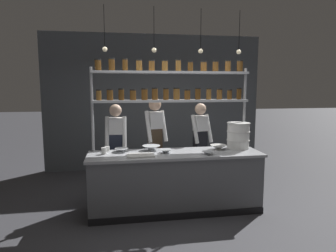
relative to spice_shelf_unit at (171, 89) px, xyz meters
name	(u,v)px	position (x,y,z in m)	size (l,w,h in m)	color
ground_plane	(175,209)	(0.01, -0.33, -1.90)	(40.00, 40.00, 0.00)	#3D3D42
back_wall	(155,102)	(0.01, 2.26, -0.33)	(5.07, 0.12, 3.13)	#4C5156
prep_counter	(175,181)	(0.01, -0.33, -1.44)	(2.67, 0.76, 0.92)	slate
spice_shelf_unit	(171,89)	(0.00, 0.00, 0.00)	(2.56, 0.28, 2.37)	#ADAFB5
chef_left	(116,145)	(-0.89, 0.33, -0.96)	(0.37, 0.30, 1.64)	black
chef_center	(155,139)	(-0.21, 0.42, -0.89)	(0.41, 0.34, 1.74)	black
chef_right	(200,141)	(0.64, 0.49, -0.96)	(0.41, 0.34, 1.63)	black
container_stack	(238,135)	(1.10, -0.16, -0.76)	(0.38, 0.38, 0.43)	white
cutting_board	(141,155)	(-0.54, -0.48, -0.97)	(0.40, 0.26, 0.02)	silver
prep_bowl_near_left	(166,151)	(-0.14, -0.32, -0.95)	(0.19, 0.19, 0.05)	#B2B7BC
prep_bowl_center_front	(218,147)	(0.75, -0.21, -0.94)	(0.27, 0.27, 0.07)	silver
prep_bowl_center_back	(208,153)	(0.47, -0.54, -0.95)	(0.18, 0.18, 0.05)	#B2B7BC
prep_bowl_near_right	(122,150)	(-0.81, -0.14, -0.95)	(0.22, 0.22, 0.06)	silver
prep_bowl_far_left	(151,148)	(-0.34, -0.10, -0.94)	(0.29, 0.29, 0.08)	silver
serving_cup_front	(104,151)	(-1.08, -0.24, -0.93)	(0.08, 0.08, 0.10)	silver
serving_cup_by_board	(107,149)	(-1.03, -0.06, -0.94)	(0.08, 0.08, 0.08)	silver
pendant_light_row	(176,48)	(0.01, -0.33, 0.60)	(2.08, 0.07, 0.65)	black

